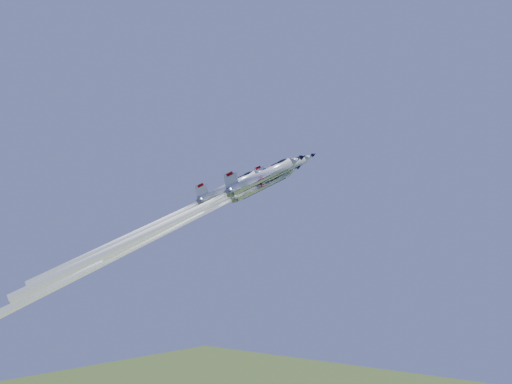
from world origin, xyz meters
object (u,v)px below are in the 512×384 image
Objects in this scene: jet_lead at (220,200)px; jet_left at (157,236)px; jet_slot at (162,220)px; jet_right at (176,219)px.

jet_left is at bearing -100.57° from jet_lead.
jet_lead is 0.63× the size of jet_left.
jet_lead is 12.77m from jet_slot.
jet_lead is 15.70m from jet_right.
jet_right is (2.77, -14.75, -4.61)m from jet_lead.
jet_left is 5.05m from jet_slot.
jet_left reaches higher than jet_slot.
jet_slot is at bearing -81.50° from jet_lead.
jet_lead is at bearing 79.43° from jet_left.
jet_lead reaches higher than jet_right.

